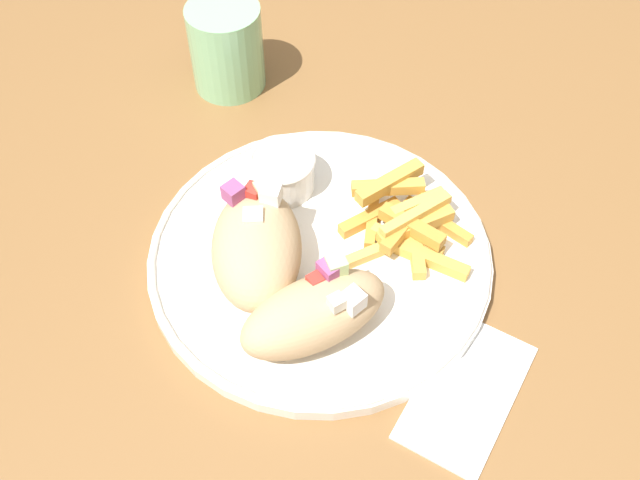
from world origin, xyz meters
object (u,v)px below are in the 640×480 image
at_px(plate, 320,256).
at_px(pita_sandwich_near, 315,313).
at_px(sauce_ramekin, 282,171).
at_px(fries_pile, 405,224).
at_px(pita_sandwich_far, 257,246).
at_px(water_glass, 227,51).

distance_m(plate, pita_sandwich_near, 0.09).
distance_m(plate, sauce_ramekin, 0.09).
bearing_deg(fries_pile, pita_sandwich_far, 147.71).
relative_size(plate, fries_pile, 2.36).
bearing_deg(sauce_ramekin, fries_pile, -75.84).
xyz_separation_m(plate, sauce_ramekin, (0.04, 0.08, 0.03)).
relative_size(sauce_ramekin, water_glass, 0.67).
bearing_deg(plate, water_glass, 63.06).
relative_size(fries_pile, sauce_ramekin, 2.06).
distance_m(pita_sandwich_near, fries_pile, 0.14).
bearing_deg(plate, sauce_ramekin, 64.93).
distance_m(fries_pile, water_glass, 0.29).
xyz_separation_m(pita_sandwich_near, fries_pile, (0.14, 0.01, -0.01)).
distance_m(sauce_ramekin, water_glass, 0.18).
distance_m(fries_pile, sauce_ramekin, 0.13).
xyz_separation_m(plate, water_glass, (0.12, 0.25, 0.04)).
height_order(sauce_ramekin, water_glass, water_glass).
relative_size(pita_sandwich_far, fries_pile, 1.10).
xyz_separation_m(pita_sandwich_far, fries_pile, (0.12, -0.08, -0.02)).
bearing_deg(sauce_ramekin, pita_sandwich_near, -127.91).
height_order(pita_sandwich_near, sauce_ramekin, pita_sandwich_near).
bearing_deg(fries_pile, pita_sandwich_near, -177.19).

